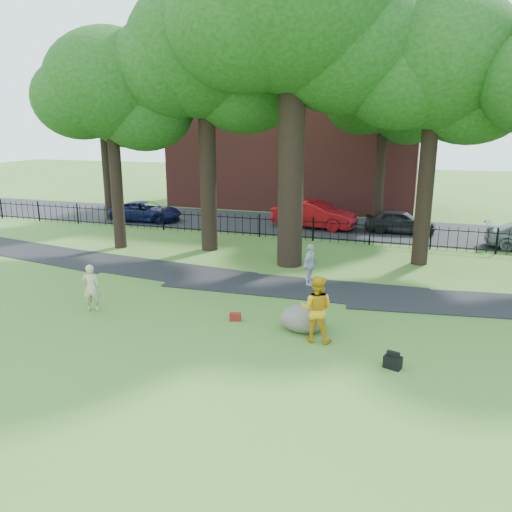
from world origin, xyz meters
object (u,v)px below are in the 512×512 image
(lamppost, at_px, (119,216))
(red_sedan, at_px, (314,215))
(man, at_px, (316,309))
(big_tree, at_px, (297,18))
(boulder, at_px, (304,317))
(woman, at_px, (91,288))

(lamppost, xyz_separation_m, red_sedan, (8.29, 7.98, -0.83))
(man, relative_size, red_sedan, 0.39)
(big_tree, distance_m, boulder, 12.19)
(man, xyz_separation_m, boulder, (-0.51, 0.63, -0.56))
(boulder, bearing_deg, woman, -175.24)
(big_tree, bearing_deg, red_sedan, 95.40)
(big_tree, distance_m, lamppost, 12.43)
(boulder, distance_m, red_sedan, 15.61)
(woman, bearing_deg, big_tree, -144.79)
(woman, relative_size, man, 0.82)
(big_tree, bearing_deg, woman, -123.25)
(woman, height_order, boulder, woman)
(woman, bearing_deg, red_sedan, -126.40)
(woman, xyz_separation_m, lamppost, (-4.06, 7.96, 0.85))
(woman, xyz_separation_m, boulder, (7.12, 0.59, -0.38))
(man, bearing_deg, red_sedan, -77.82)
(man, height_order, red_sedan, man)
(big_tree, xyz_separation_m, red_sedan, (-0.78, 8.29, -9.32))
(lamppost, bearing_deg, woman, -81.86)
(boulder, bearing_deg, red_sedan, 100.67)
(big_tree, xyz_separation_m, lamppost, (-9.07, 0.32, -8.49))
(man, xyz_separation_m, red_sedan, (-3.40, 15.97, -0.16))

